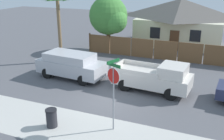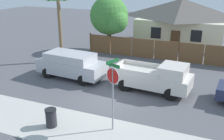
% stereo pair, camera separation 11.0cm
% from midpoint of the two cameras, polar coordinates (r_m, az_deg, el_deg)
% --- Properties ---
extents(ground_plane, '(80.00, 80.00, 0.00)m').
position_cam_midpoint_polar(ground_plane, '(15.63, -0.61, -6.42)').
color(ground_plane, '#56565B').
extents(sidewalk_strip, '(36.00, 3.20, 0.01)m').
position_cam_midpoint_polar(sidewalk_strip, '(12.81, -7.03, -12.91)').
color(sidewalk_strip, beige).
rests_on(sidewalk_strip, ground).
extents(wooden_fence, '(14.72, 0.12, 1.79)m').
position_cam_midpoint_polar(wooden_fence, '(23.17, 11.41, 4.19)').
color(wooden_fence, brown).
rests_on(wooden_fence, ground).
extents(house, '(9.24, 5.97, 4.79)m').
position_cam_midpoint_polar(house, '(28.77, 14.42, 10.27)').
color(house, beige).
rests_on(house, ground).
extents(oak_tree, '(3.82, 3.64, 5.23)m').
position_cam_midpoint_polar(oak_tree, '(25.17, -0.65, 11.53)').
color(oak_tree, brown).
rests_on(oak_tree, ground).
extents(palm_tree, '(2.77, 2.97, 5.62)m').
position_cam_midpoint_polar(palm_tree, '(22.01, -11.89, 13.91)').
color(palm_tree, brown).
rests_on(palm_tree, ground).
extents(red_suv, '(5.07, 2.38, 1.82)m').
position_cam_midpoint_polar(red_suv, '(18.81, -9.07, 1.20)').
color(red_suv, '#B7B7BC').
rests_on(red_suv, ground).
extents(orange_pickup, '(4.96, 2.37, 1.88)m').
position_cam_midpoint_polar(orange_pickup, '(16.63, 9.17, -1.59)').
color(orange_pickup, silver).
rests_on(orange_pickup, ground).
extents(stop_sign, '(0.77, 0.70, 3.48)m').
position_cam_midpoint_polar(stop_sign, '(11.73, 0.05, -2.94)').
color(stop_sign, gray).
rests_on(stop_sign, ground).
extents(trash_bin, '(0.56, 0.56, 0.92)m').
position_cam_midpoint_polar(trash_bin, '(13.13, -13.26, -10.11)').
color(trash_bin, '#28282D').
rests_on(trash_bin, ground).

